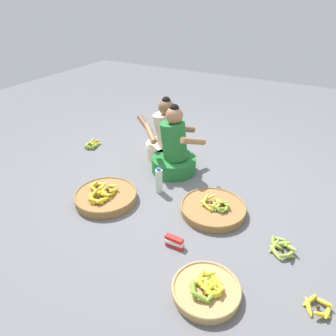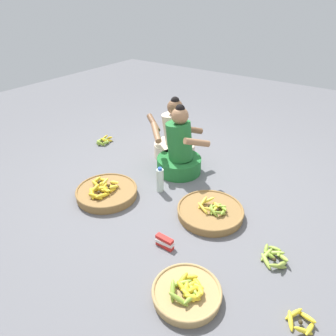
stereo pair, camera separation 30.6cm
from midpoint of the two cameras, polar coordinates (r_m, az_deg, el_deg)
ground_plane at (r=3.39m, az=-0.97°, el=-3.66°), size 10.00×10.00×0.00m
vendor_woman_front at (r=3.56m, az=-1.38°, el=3.09°), size 0.76×0.52×0.83m
vendor_woman_behind at (r=3.91m, az=-2.58°, el=5.45°), size 0.74×0.52×0.79m
banana_basket_back_right at (r=3.03m, az=5.46°, el=-7.48°), size 0.64×0.64×0.16m
banana_basket_front_center at (r=2.36m, az=3.15°, el=-21.64°), size 0.50×0.50×0.14m
banana_basket_back_left at (r=3.27m, az=-14.11°, el=-5.12°), size 0.64×0.64×0.16m
loose_bananas_front_right at (r=2.45m, az=22.55°, el=-22.76°), size 0.20×0.20×0.08m
loose_bananas_front_left at (r=2.77m, az=17.23°, el=-13.94°), size 0.24×0.27×0.10m
loose_bananas_back_center at (r=4.41m, az=-15.82°, el=4.14°), size 0.19×0.28×0.09m
water_bottle at (r=3.27m, az=-4.38°, el=-2.41°), size 0.08×0.08×0.29m
packet_carton_stack at (r=2.67m, az=-2.17°, el=-13.61°), size 0.17×0.07×0.09m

